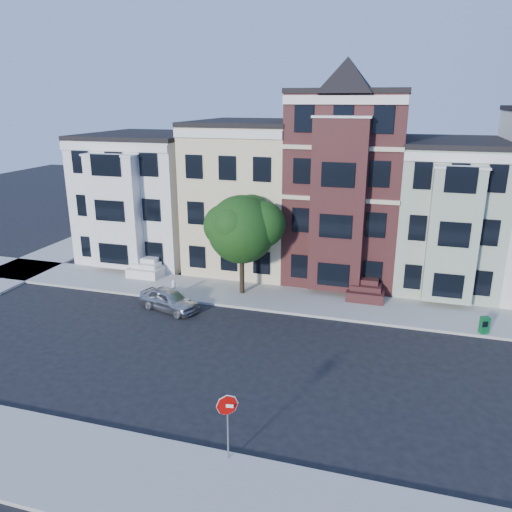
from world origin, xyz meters
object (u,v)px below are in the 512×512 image
(parked_car, at_px, (169,300))
(newspaper_box, at_px, (484,325))
(fire_hydrant, at_px, (174,289))
(stop_sign, at_px, (228,423))
(street_tree, at_px, (242,234))

(parked_car, height_order, newspaper_box, parked_car)
(newspaper_box, distance_m, fire_hydrant, 17.63)
(parked_car, height_order, stop_sign, stop_sign)
(street_tree, distance_m, newspaper_box, 14.22)
(street_tree, distance_m, fire_hydrant, 5.42)
(street_tree, relative_size, parked_car, 2.02)
(fire_hydrant, distance_m, stop_sign, 15.31)
(newspaper_box, bearing_deg, stop_sign, -151.15)
(parked_car, distance_m, fire_hydrant, 2.01)
(newspaper_box, relative_size, fire_hydrant, 1.20)
(street_tree, bearing_deg, stop_sign, -73.73)
(parked_car, relative_size, fire_hydrant, 5.04)
(newspaper_box, distance_m, stop_sign, 15.80)
(parked_car, bearing_deg, street_tree, -26.18)
(street_tree, bearing_deg, newspaper_box, -7.60)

